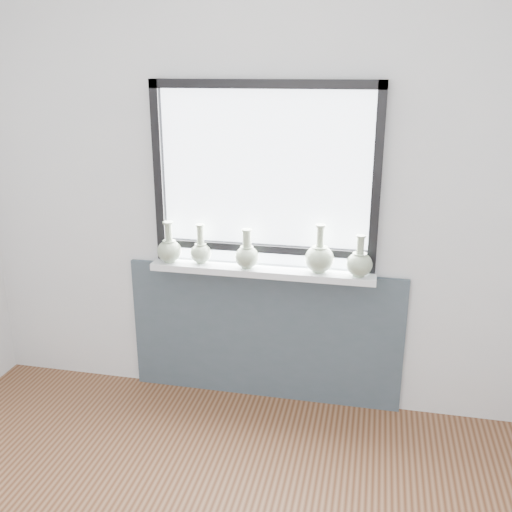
% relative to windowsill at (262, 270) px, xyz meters
% --- Properties ---
extents(back_wall, '(3.60, 0.02, 2.60)m').
position_rel_windowsill_xyz_m(back_wall, '(0.00, 0.10, 0.42)').
color(back_wall, silver).
rests_on(back_wall, ground).
extents(apron_panel, '(1.70, 0.03, 0.86)m').
position_rel_windowsill_xyz_m(apron_panel, '(0.00, 0.07, -0.45)').
color(apron_panel, '#3E4A57').
rests_on(apron_panel, ground).
extents(windowsill, '(1.32, 0.18, 0.04)m').
position_rel_windowsill_xyz_m(windowsill, '(0.00, 0.00, 0.00)').
color(windowsill, white).
rests_on(windowsill, apron_panel).
extents(window, '(1.30, 0.06, 1.05)m').
position_rel_windowsill_xyz_m(window, '(0.00, 0.06, 0.56)').
color(window, black).
rests_on(window, windowsill).
extents(vase_a, '(0.14, 0.14, 0.25)m').
position_rel_windowsill_xyz_m(vase_a, '(-0.56, -0.02, 0.10)').
color(vase_a, '#9BAF8F').
rests_on(vase_a, windowsill).
extents(vase_b, '(0.13, 0.13, 0.24)m').
position_rel_windowsill_xyz_m(vase_b, '(-0.37, 0.00, 0.09)').
color(vase_b, '#9BAF8F').
rests_on(vase_b, windowsill).
extents(vase_c, '(0.14, 0.14, 0.23)m').
position_rel_windowsill_xyz_m(vase_c, '(-0.08, -0.03, 0.10)').
color(vase_c, '#9BAF8F').
rests_on(vase_c, windowsill).
extents(vase_d, '(0.17, 0.17, 0.28)m').
position_rel_windowsill_xyz_m(vase_d, '(0.34, -0.01, 0.11)').
color(vase_d, '#9BAF8F').
rests_on(vase_d, windowsill).
extents(vase_e, '(0.15, 0.15, 0.24)m').
position_rel_windowsill_xyz_m(vase_e, '(0.56, -0.03, 0.10)').
color(vase_e, '#9BAF8F').
rests_on(vase_e, windowsill).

